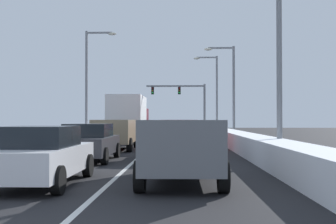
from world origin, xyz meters
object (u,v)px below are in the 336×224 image
Objects in this scene: sedan_black_right_lane_second at (172,141)px; suv_red_right_lane_third at (179,131)px; suv_gray_right_lane_nearest at (181,144)px; sedan_silver_center_lane_fifth at (141,129)px; street_lamp_right_mid at (229,83)px; traffic_light_gantry at (186,97)px; street_lamp_right_far at (214,88)px; sedan_white_center_lane_nearest at (40,155)px; box_truck_center_lane_fourth at (129,117)px; street_lamp_right_near at (270,44)px; sedan_charcoal_center_lane_second at (89,142)px; suv_navy_right_lane_fifth at (176,128)px; sedan_green_right_lane_fourth at (181,133)px; street_lamp_left_mid at (90,75)px; suv_tan_center_lane_third at (116,132)px.

suv_red_right_lane_third is (0.29, 6.11, 0.25)m from sedan_black_right_lane_second.
suv_red_right_lane_third is at bearing 90.47° from suv_gray_right_lane_nearest.
street_lamp_right_mid reaches higher than sedan_silver_center_lane_fifth.
suv_gray_right_lane_nearest is 0.65× the size of traffic_light_gantry.
street_lamp_right_far is (-0.59, 9.98, 0.33)m from street_lamp_right_mid.
suv_red_right_lane_third is 13.88m from sedan_white_center_lane_nearest.
street_lamp_right_mid is at bearing -86.60° from street_lamp_right_far.
street_lamp_right_mid reaches higher than sedan_white_center_lane_nearest.
sedan_white_center_lane_nearest is at bearing -89.46° from box_truck_center_lane_fourth.
sedan_white_center_lane_nearest is at bearing -139.03° from street_lamp_right_near.
sedan_charcoal_center_lane_second is at bearing -164.89° from sedan_black_right_lane_second.
sedan_white_center_lane_nearest is (-3.24, -24.91, -0.25)m from suv_navy_right_lane_fifth.
sedan_silver_center_lane_fifth is at bearing 89.93° from sedan_charcoal_center_lane_second.
suv_navy_right_lane_fifth is 1.09× the size of sedan_silver_center_lane_fifth.
sedan_charcoal_center_lane_second is at bearing 178.69° from street_lamp_right_near.
suv_gray_right_lane_nearest is at bearing -89.05° from suv_navy_right_lane_fifth.
suv_red_right_lane_third is at bearing -88.52° from suv_navy_right_lane_fifth.
sedan_charcoal_center_lane_second is 0.60× the size of traffic_light_gantry.
street_lamp_right_near reaches higher than suv_gray_right_lane_nearest.
suv_gray_right_lane_nearest is at bearing -90.10° from sedan_green_right_lane_fourth.
street_lamp_right_near is at bearing -1.31° from sedan_charcoal_center_lane_second.
suv_gray_right_lane_nearest is at bearing -95.77° from street_lamp_right_far.
street_lamp_left_mid is (-7.59, 11.87, 4.43)m from suv_red_right_lane_third.
street_lamp_right_mid is at bearing 4.43° from street_lamp_left_mid.
street_lamp_right_near is at bearing -42.64° from suv_tan_center_lane_third.
suv_red_right_lane_third is (-0.11, 12.88, 0.00)m from suv_gray_right_lane_nearest.
street_lamp_right_far is at bearing 78.69° from sedan_white_center_lane_nearest.
sedan_charcoal_center_lane_second is 0.52× the size of street_lamp_right_far.
suv_red_right_lane_third is at bearing -99.24° from street_lamp_right_far.
sedan_silver_center_lane_fifth is (0.03, 22.90, 0.00)m from sedan_charcoal_center_lane_second.
box_truck_center_lane_fourth is at bearing -101.05° from traffic_light_gantry.
street_lamp_left_mid reaches higher than street_lamp_right_far.
suv_navy_right_lane_fifth is at bearing 90.95° from suv_gray_right_lane_nearest.
suv_tan_center_lane_third is 10.41m from street_lamp_right_near.
street_lamp_right_mid is (7.93, 19.80, 4.05)m from sedan_charcoal_center_lane_second.
sedan_green_right_lane_fourth is 0.92× the size of suv_navy_right_lane_fifth.
street_lamp_right_mid reaches higher than suv_red_right_lane_third.
sedan_silver_center_lane_fifth is at bearing 102.79° from suv_red_right_lane_third.
street_lamp_right_mid reaches higher than sedan_black_right_lane_second.
suv_gray_right_lane_nearest is at bearing -121.87° from street_lamp_right_near.
street_lamp_right_near is at bearing 40.97° from sedan_white_center_lane_nearest.
suv_gray_right_lane_nearest is 3.69m from sedan_white_center_lane_nearest.
sedan_silver_center_lane_fifth is at bearing 158.62° from street_lamp_right_mid.
suv_gray_right_lane_nearest is 12.88m from suv_red_right_lane_third.
suv_tan_center_lane_third reaches higher than sedan_black_right_lane_second.
sedan_black_right_lane_second is 1.00× the size of sedan_white_center_lane_nearest.
street_lamp_right_mid is (7.91, -3.09, 4.05)m from sedan_silver_center_lane_fifth.
sedan_green_right_lane_fourth is at bearing 105.23° from street_lamp_right_near.
suv_red_right_lane_third is at bearing -108.59° from street_lamp_right_mid.
suv_navy_right_lane_fifth is 1.09× the size of sedan_charcoal_center_lane_second.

